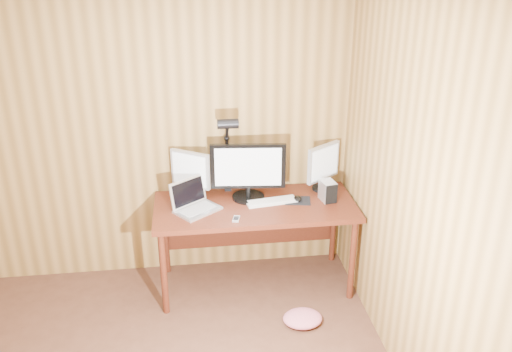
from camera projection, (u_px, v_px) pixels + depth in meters
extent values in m
plane|color=olive|center=(134.00, 135.00, 4.33)|extent=(4.00, 0.00, 4.00)
plane|color=olive|center=(458.00, 250.00, 2.72)|extent=(0.00, 4.00, 4.00)
cube|color=#4C1D10|center=(255.00, 207.00, 4.31)|extent=(1.60, 0.70, 0.04)
cube|color=#4C1D10|center=(251.00, 219.00, 4.72)|extent=(1.48, 0.02, 0.51)
cylinder|color=#4C1D10|center=(164.00, 274.00, 4.11)|extent=(0.05, 0.05, 0.71)
cylinder|color=#4C1D10|center=(165.00, 236.00, 4.64)|extent=(0.05, 0.05, 0.71)
cylinder|color=#4C1D10|center=(352.00, 260.00, 4.29)|extent=(0.05, 0.05, 0.71)
cylinder|color=#4C1D10|center=(333.00, 225.00, 4.82)|extent=(0.05, 0.05, 0.71)
cylinder|color=black|center=(248.00, 197.00, 4.41)|extent=(0.26, 0.26, 0.02)
cylinder|color=black|center=(248.00, 192.00, 4.39)|extent=(0.04, 0.04, 0.08)
cube|color=black|center=(248.00, 166.00, 4.30)|extent=(0.60, 0.10, 0.37)
cube|color=white|center=(248.00, 167.00, 4.28)|extent=(0.53, 0.06, 0.32)
cylinder|color=black|center=(192.00, 195.00, 4.44)|extent=(0.16, 0.16, 0.02)
cylinder|color=black|center=(191.00, 190.00, 4.42)|extent=(0.03, 0.03, 0.07)
cube|color=#BABABF|center=(190.00, 169.00, 4.35)|extent=(0.31, 0.22, 0.30)
cube|color=white|center=(189.00, 170.00, 4.33)|extent=(0.26, 0.17, 0.26)
cylinder|color=black|center=(322.00, 188.00, 4.57)|extent=(0.17, 0.17, 0.02)
cylinder|color=black|center=(322.00, 183.00, 4.55)|extent=(0.03, 0.03, 0.07)
cube|color=#BABABF|center=(323.00, 162.00, 4.47)|extent=(0.31, 0.23, 0.31)
cube|color=white|center=(325.00, 163.00, 4.46)|extent=(0.26, 0.18, 0.26)
cube|color=silver|center=(198.00, 210.00, 4.20)|extent=(0.40, 0.38, 0.02)
cube|color=silver|center=(188.00, 192.00, 4.23)|extent=(0.29, 0.24, 0.22)
cube|color=black|center=(188.00, 192.00, 4.23)|extent=(0.25, 0.20, 0.18)
cube|color=#B2B2B7|center=(198.00, 209.00, 4.20)|extent=(0.31, 0.28, 0.00)
cube|color=white|center=(272.00, 202.00, 4.34)|extent=(0.42, 0.19, 0.02)
cube|color=white|center=(272.00, 200.00, 4.33)|extent=(0.39, 0.16, 0.00)
cube|color=black|center=(298.00, 201.00, 4.37)|extent=(0.23, 0.20, 0.00)
ellipsoid|color=black|center=(298.00, 198.00, 4.36)|extent=(0.07, 0.11, 0.04)
cube|color=silver|center=(328.00, 191.00, 4.35)|extent=(0.13, 0.16, 0.17)
cube|color=black|center=(332.00, 195.00, 4.28)|extent=(0.10, 0.02, 0.16)
cube|color=silver|center=(236.00, 219.00, 4.07)|extent=(0.07, 0.10, 0.01)
cube|color=black|center=(236.00, 218.00, 4.07)|extent=(0.05, 0.06, 0.00)
cylinder|color=black|center=(324.00, 187.00, 4.47)|extent=(0.05, 0.05, 0.11)
cube|color=black|center=(228.00, 191.00, 4.57)|extent=(0.05, 0.07, 0.07)
cylinder|color=black|center=(227.00, 164.00, 4.47)|extent=(0.03, 0.03, 0.46)
sphere|color=black|center=(227.00, 138.00, 4.38)|extent=(0.05, 0.05, 0.05)
cylinder|color=black|center=(227.00, 131.00, 4.28)|extent=(0.02, 0.16, 0.19)
cylinder|color=black|center=(228.00, 124.00, 4.16)|extent=(0.16, 0.08, 0.08)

